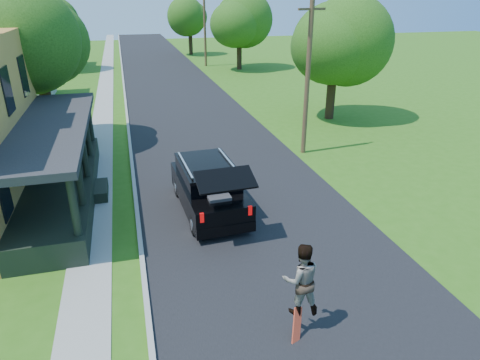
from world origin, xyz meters
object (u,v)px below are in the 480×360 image
object	(u,v)px
black_suv	(209,188)
tree_right_near	(335,40)
skateboarder	(301,279)
utility_pole_near	(308,77)

from	to	relation	value
black_suv	tree_right_near	bearing A→B (deg)	44.07
skateboarder	utility_pole_near	bearing A→B (deg)	-105.97
utility_pole_near	skateboarder	bearing A→B (deg)	-123.62
utility_pole_near	tree_right_near	bearing A→B (deg)	43.52
black_suv	utility_pole_near	world-z (taller)	utility_pole_near
skateboarder	black_suv	bearing A→B (deg)	-75.03
tree_right_near	skateboarder	bearing A→B (deg)	-117.96
black_suv	tree_right_near	xyz separation A→B (m)	(10.05, 10.65, 3.93)
skateboarder	tree_right_near	size ratio (longest dim) A/B	0.24
black_suv	skateboarder	distance (m)	6.71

